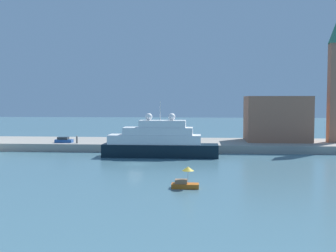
{
  "coord_description": "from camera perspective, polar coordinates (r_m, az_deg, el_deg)",
  "views": [
    {
      "loc": [
        11.64,
        -73.41,
        11.51
      ],
      "look_at": [
        5.43,
        6.0,
        6.51
      ],
      "focal_mm": 44.55,
      "sensor_mm": 36.0,
      "label": 1
    }
  ],
  "objects": [
    {
      "name": "quay_dock",
      "position": [
        99.78,
        -2.25,
        -2.53
      ],
      "size": [
        110.0,
        18.24,
        1.74
      ],
      "primitive_type": "cube",
      "color": "gray",
      "rests_on": "ground"
    },
    {
      "name": "parked_car",
      "position": [
        98.36,
        -14.07,
        -1.89
      ],
      "size": [
        3.91,
        1.86,
        1.3
      ],
      "color": "#1E4C99",
      "rests_on": "quay_dock"
    },
    {
      "name": "harbor_building",
      "position": [
        102.23,
        14.66,
        0.98
      ],
      "size": [
        14.63,
        10.9,
        10.65
      ],
      "primitive_type": "cube",
      "color": "#9E664C",
      "rests_on": "quay_dock"
    },
    {
      "name": "person_figure",
      "position": [
        95.93,
        -12.36,
        -1.86
      ],
      "size": [
        0.36,
        0.36,
        1.73
      ],
      "color": "#4C4C4C",
      "rests_on": "quay_dock"
    },
    {
      "name": "bell_tower",
      "position": [
        103.05,
        21.85,
        6.15
      ],
      "size": [
        3.33,
        3.33,
        27.27
      ],
      "color": "#9E664C",
      "rests_on": "quay_dock"
    },
    {
      "name": "small_motorboat",
      "position": [
        54.77,
        2.36,
        -7.53
      ],
      "size": [
        3.57,
        1.57,
        2.85
      ],
      "color": "#C66019",
      "rests_on": "ground"
    },
    {
      "name": "large_yacht",
      "position": [
        84.14,
        -1.28,
        -2.23
      ],
      "size": [
        23.25,
        4.88,
        11.3
      ],
      "color": "black",
      "rests_on": "ground"
    },
    {
      "name": "mooring_bollard",
      "position": [
        91.46,
        -0.71,
        -2.33
      ],
      "size": [
        0.46,
        0.46,
        0.67
      ],
      "primitive_type": "cylinder",
      "color": "black",
      "rests_on": "quay_dock"
    },
    {
      "name": "ground",
      "position": [
        75.21,
        -4.5,
        -5.22
      ],
      "size": [
        400.0,
        400.0,
        0.0
      ],
      "primitive_type": "plane",
      "color": "slate"
    }
  ]
}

